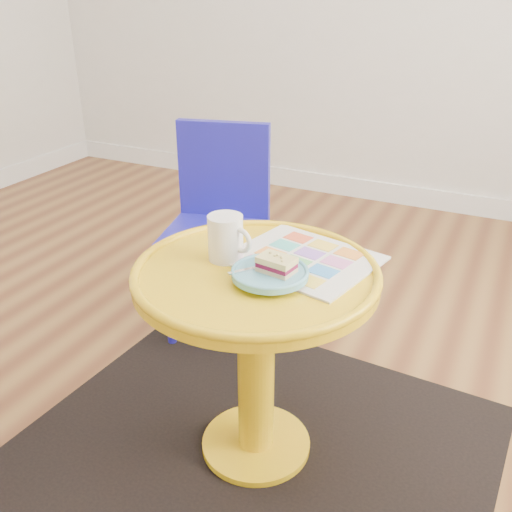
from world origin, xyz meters
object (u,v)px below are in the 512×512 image
at_px(side_table, 256,326).
at_px(chair, 218,217).
at_px(mug, 226,237).
at_px(plate, 270,274).
at_px(newspaper, 303,259).

bearing_deg(side_table, chair, 127.03).
distance_m(side_table, mug, 0.25).
relative_size(side_table, plate, 3.34).
xyz_separation_m(chair, mug, (0.33, -0.54, 0.20)).
relative_size(newspaper, mug, 2.72).
bearing_deg(plate, mug, 157.85).
relative_size(mug, plate, 0.69).
relative_size(newspaper, plate, 1.89).
height_order(chair, newspaper, chair).
bearing_deg(chair, newspaper, -55.71).
height_order(newspaper, plate, plate).
bearing_deg(newspaper, plate, -88.60).
xyz_separation_m(chair, newspaper, (0.51, -0.46, 0.14)).
relative_size(chair, mug, 6.07).
bearing_deg(newspaper, side_table, -115.00).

